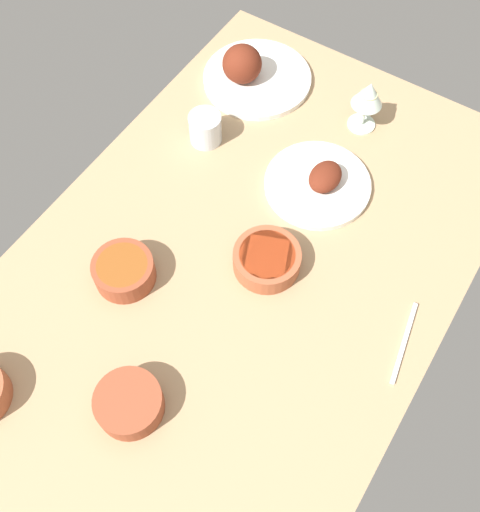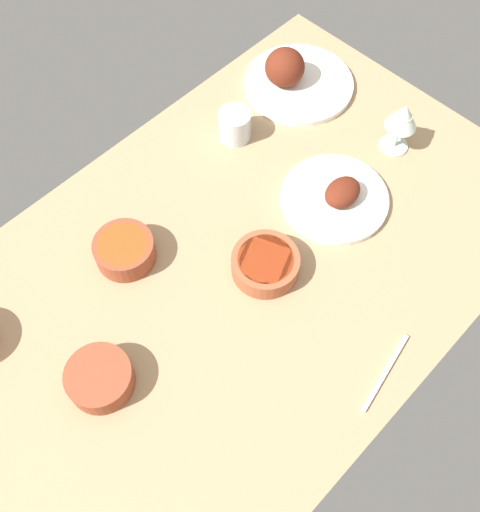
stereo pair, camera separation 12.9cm
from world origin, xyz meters
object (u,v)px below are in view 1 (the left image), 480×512
plate_near_viewer (319,182)px  fork_loose (404,342)px  bowl_soup (124,270)px  water_tumbler (205,128)px  wine_glass (368,96)px  bowl_potatoes (129,403)px  bowl_sauce (267,259)px  plate_far_side (251,72)px

plate_near_viewer → fork_loose: (-25.13, -33.85, -1.18)cm
bowl_soup → fork_loose: bearing=-71.8°
bowl_soup → water_tumbler: (41.52, 7.41, 0.81)cm
wine_glass → fork_loose: size_ratio=0.75×
bowl_potatoes → bowl_sauce: 41.33cm
bowl_potatoes → water_tumbler: (63.42, 25.89, 0.91)cm
bowl_potatoes → wine_glass: wine_glass is taller
plate_far_side → bowl_soup: size_ratio=2.16×
plate_far_side → water_tumbler: (-22.85, -1.36, 0.75)cm
plate_near_viewer → water_tumbler: water_tumbler is taller
plate_near_viewer → bowl_potatoes: (-65.79, 4.83, 1.39)cm
wine_glass → fork_loose: bearing=-144.4°
wine_glass → bowl_sauce: bearing=-178.7°
wine_glass → plate_near_viewer: bearing=-179.1°
bowl_potatoes → bowl_soup: (21.90, 18.48, 0.10)cm
bowl_potatoes → plate_far_side: bearing=17.5°
bowl_soup → water_tumbler: 42.18cm
fork_loose → bowl_soup: bearing=-82.0°
water_tumbler → fork_loose: bearing=-109.4°
bowl_sauce → bowl_soup: bearing=128.4°
plate_near_viewer → bowl_soup: 49.73cm
plate_far_side → wine_glass: size_ratio=2.04×
plate_far_side → bowl_sauce: bearing=-144.1°
bowl_sauce → water_tumbler: 38.67cm
bowl_soup → wine_glass: bearing=-19.0°
fork_loose → plate_far_side: bearing=-134.9°
bowl_sauce → water_tumbler: (22.47, 31.45, 1.20)cm
bowl_potatoes → bowl_soup: bearing=40.2°
water_tumbler → fork_loose: size_ratio=0.43×
wine_glass → water_tumbler: wine_glass is taller
plate_near_viewer → plate_far_side: plate_far_side is taller
plate_far_side → wine_glass: 32.53cm
wine_glass → water_tumbler: size_ratio=1.75×
plate_far_side → fork_loose: (-45.61, -65.94, -2.73)cm
water_tumbler → fork_loose: water_tumbler is taller
bowl_sauce → bowl_soup: size_ratio=1.12×
water_tumbler → fork_loose: 68.56cm
plate_far_side → bowl_soup: 64.96cm
bowl_potatoes → bowl_soup: size_ratio=0.99×
plate_near_viewer → bowl_potatoes: size_ratio=1.92×
plate_far_side → wine_glass: (2.25, -31.73, 6.80)cm
bowl_potatoes → water_tumbler: bearing=22.2°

